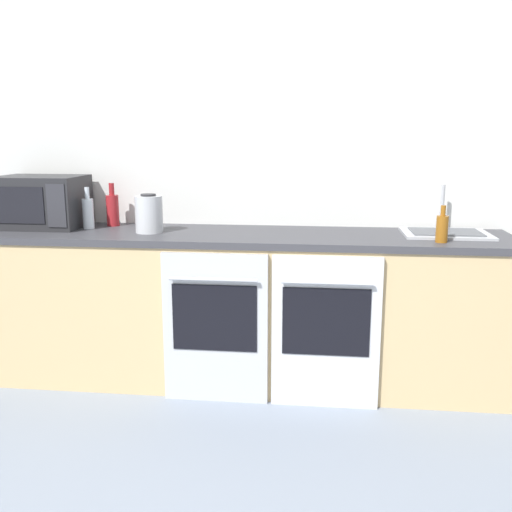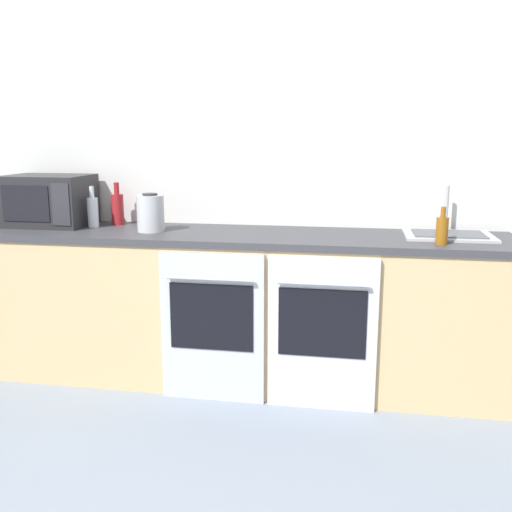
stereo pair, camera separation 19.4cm
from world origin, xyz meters
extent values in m
cube|color=silver|center=(0.00, 2.38, 1.30)|extent=(10.00, 0.06, 2.60)
cube|color=tan|center=(0.00, 2.04, 0.44)|extent=(3.17, 0.62, 0.87)
cube|color=#38383D|center=(0.00, 2.04, 0.89)|extent=(3.19, 0.65, 0.04)
cube|color=#B7BABF|center=(-0.08, 1.72, 0.43)|extent=(0.59, 0.03, 0.86)
cube|color=black|center=(-0.08, 1.70, 0.50)|extent=(0.47, 0.01, 0.38)
cylinder|color=#B7BABF|center=(-0.08, 1.68, 0.72)|extent=(0.48, 0.02, 0.02)
cube|color=silver|center=(0.53, 1.72, 0.43)|extent=(0.59, 0.03, 0.86)
cube|color=black|center=(0.53, 1.70, 0.50)|extent=(0.47, 0.01, 0.38)
cylinder|color=silver|center=(0.53, 1.68, 0.72)|extent=(0.48, 0.02, 0.02)
cube|color=#232326|center=(-1.24, 2.12, 1.07)|extent=(0.51, 0.38, 0.32)
cube|color=black|center=(-1.29, 1.93, 1.07)|extent=(0.31, 0.01, 0.22)
cube|color=#2D2D33|center=(-1.06, 1.93, 1.07)|extent=(0.11, 0.01, 0.26)
cylinder|color=maroon|center=(-0.82, 2.22, 1.01)|extent=(0.08, 0.08, 0.20)
cylinder|color=maroon|center=(-0.82, 2.22, 1.15)|extent=(0.03, 0.03, 0.08)
cylinder|color=#8C5114|center=(1.14, 1.87, 0.99)|extent=(0.06, 0.06, 0.14)
cylinder|color=#8C5114|center=(1.14, 1.87, 1.09)|extent=(0.03, 0.03, 0.06)
cylinder|color=silver|center=(-0.93, 2.09, 1.01)|extent=(0.07, 0.07, 0.18)
cylinder|color=silver|center=(-0.93, 2.09, 1.13)|extent=(0.03, 0.03, 0.07)
cylinder|color=#B7BABF|center=(-0.52, 2.00, 1.02)|extent=(0.16, 0.16, 0.22)
cylinder|color=#262628|center=(-0.52, 2.00, 1.14)|extent=(0.09, 0.09, 0.01)
cube|color=#A8AAAF|center=(1.21, 2.11, 0.92)|extent=(0.49, 0.37, 0.01)
cube|color=#4C4F54|center=(1.21, 2.11, 0.93)|extent=(0.39, 0.27, 0.01)
cylinder|color=#A8AAAF|center=(1.21, 2.26, 1.06)|extent=(0.02, 0.02, 0.26)
camera|label=1|loc=(0.49, -1.25, 1.48)|focal=40.00mm
camera|label=2|loc=(0.68, -1.22, 1.48)|focal=40.00mm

